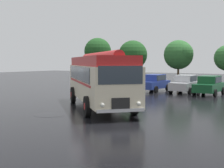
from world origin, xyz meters
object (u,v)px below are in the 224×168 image
object	(u,v)px
car_near_left	(154,83)
car_mid_right	(209,85)
vintage_bus	(99,78)
car_mid_left	(185,84)

from	to	relation	value
car_near_left	car_mid_right	size ratio (longest dim) A/B	1.00
vintage_bus	car_near_left	bearing A→B (deg)	98.27
vintage_bus	car_mid_right	distance (m)	11.95
car_near_left	vintage_bus	bearing A→B (deg)	-81.73
car_near_left	car_mid_left	distance (m)	3.07
vintage_bus	car_mid_left	xyz separation A→B (m)	(1.37, 11.91, -1.05)
car_near_left	car_mid_left	bearing A→B (deg)	5.27
vintage_bus	car_mid_right	world-z (taller)	vintage_bus
car_near_left	car_mid_right	distance (m)	5.47
vintage_bus	car_near_left	distance (m)	11.79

